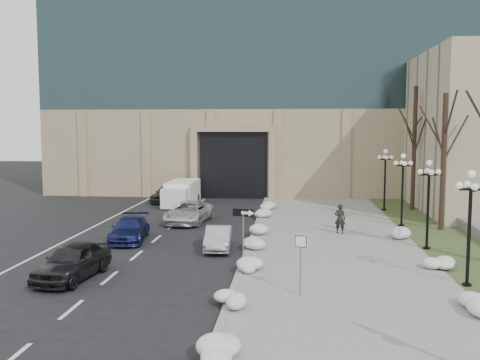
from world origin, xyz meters
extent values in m
plane|color=black|center=(0.00, 0.00, 0.00)|extent=(160.00, 160.00, 0.00)
cube|color=gray|center=(3.50, 14.00, 0.06)|extent=(9.00, 40.00, 0.12)
cube|color=gray|center=(-1.00, 14.00, 0.07)|extent=(0.30, 40.00, 0.14)
cube|color=#364824|center=(10.00, 14.00, 0.05)|extent=(4.00, 40.00, 0.10)
cube|color=slate|center=(12.00, 16.00, 0.35)|extent=(0.50, 30.00, 0.70)
cube|color=tan|center=(-2.00, 42.00, 4.00)|extent=(40.00, 20.00, 8.00)
cube|color=black|center=(-4.00, 33.00, 3.00)|extent=(6.00, 2.50, 6.00)
cube|color=tan|center=(-4.00, 31.60, 6.30)|extent=(7.50, 0.60, 0.60)
cube|color=tan|center=(-7.50, 31.60, 3.00)|extent=(0.60, 0.60, 6.00)
cube|color=tan|center=(-0.50, 31.60, 3.00)|extent=(0.60, 0.60, 6.00)
imported|color=black|center=(-8.01, 5.74, 0.77)|extent=(2.31, 4.68, 1.54)
imported|color=#B1B4B9|center=(-2.59, 11.79, 0.61)|extent=(1.57, 3.81, 1.23)
imported|color=navy|center=(-7.91, 13.45, 0.66)|extent=(2.40, 4.74, 1.32)
imported|color=silver|center=(-5.63, 19.34, 0.71)|extent=(2.88, 5.33, 1.42)
imported|color=#313136|center=(-9.36, 28.87, 0.73)|extent=(2.52, 4.55, 1.47)
imported|color=black|center=(4.13, 16.08, 1.00)|extent=(0.73, 0.57, 1.76)
cube|color=white|center=(-7.83, 28.03, 0.97)|extent=(2.16, 4.84, 1.93)
cube|color=white|center=(-7.85, 25.13, 0.87)|extent=(2.04, 1.56, 1.55)
cylinder|color=black|center=(-8.81, 25.33, 0.34)|extent=(0.25, 0.68, 0.68)
cylinder|color=black|center=(-6.88, 25.32, 0.34)|extent=(0.25, 0.68, 0.68)
cylinder|color=black|center=(-8.78, 29.48, 0.34)|extent=(0.25, 0.68, 0.68)
cylinder|color=black|center=(-6.85, 29.47, 0.34)|extent=(0.25, 0.68, 0.68)
cylinder|color=slate|center=(-0.90, 7.77, 1.37)|extent=(0.06, 0.06, 2.74)
cube|color=black|center=(-0.90, 7.77, 2.64)|extent=(0.98, 0.31, 0.34)
cube|color=white|center=(-0.75, 7.70, 2.64)|extent=(0.46, 0.14, 0.13)
cone|color=white|center=(-0.50, 7.62, 2.64)|extent=(0.30, 0.33, 0.27)
cylinder|color=slate|center=(1.61, 4.12, 1.20)|extent=(0.07, 0.07, 2.40)
cube|color=white|center=(1.61, 4.12, 2.18)|extent=(0.52, 0.12, 0.52)
cube|color=black|center=(1.60, 4.10, 2.18)|extent=(0.45, 0.08, 0.46)
cube|color=white|center=(1.60, 4.09, 2.18)|extent=(0.39, 0.07, 0.39)
ellipsoid|color=white|center=(-0.47, -1.91, 0.30)|extent=(1.10, 1.60, 0.36)
ellipsoid|color=white|center=(-0.76, 2.86, 0.30)|extent=(1.10, 1.60, 0.36)
ellipsoid|color=white|center=(-0.53, 7.22, 0.30)|extent=(1.10, 1.60, 0.36)
ellipsoid|color=white|center=(-0.90, 11.74, 0.30)|extent=(1.10, 1.60, 0.36)
ellipsoid|color=white|center=(-0.55, 15.62, 0.30)|extent=(1.10, 1.60, 0.36)
ellipsoid|color=white|center=(-0.53, 20.90, 0.30)|extent=(1.10, 1.60, 0.36)
ellipsoid|color=white|center=(-0.81, 24.89, 0.30)|extent=(1.10, 1.60, 0.36)
ellipsoid|color=white|center=(7.55, 2.89, 0.30)|extent=(1.10, 1.60, 0.36)
ellipsoid|color=white|center=(7.87, 8.88, 0.30)|extent=(1.10, 1.60, 0.36)
ellipsoid|color=white|center=(7.36, 15.07, 0.30)|extent=(1.10, 1.60, 0.36)
cylinder|color=black|center=(8.30, 6.00, 0.10)|extent=(0.36, 0.36, 0.20)
cylinder|color=black|center=(8.30, 6.00, 2.00)|extent=(0.14, 0.14, 4.00)
cylinder|color=black|center=(8.30, 6.00, 4.00)|extent=(0.10, 0.90, 0.10)
cylinder|color=black|center=(8.30, 6.00, 4.00)|extent=(0.90, 0.10, 0.10)
sphere|color=white|center=(8.30, 6.00, 4.60)|extent=(0.32, 0.32, 0.32)
sphere|color=white|center=(7.85, 6.00, 4.15)|extent=(0.28, 0.28, 0.28)
sphere|color=white|center=(8.30, 6.45, 4.15)|extent=(0.28, 0.28, 0.28)
sphere|color=white|center=(8.30, 5.55, 4.15)|extent=(0.28, 0.28, 0.28)
cylinder|color=black|center=(8.30, 12.50, 0.10)|extent=(0.36, 0.36, 0.20)
cylinder|color=black|center=(8.30, 12.50, 2.00)|extent=(0.14, 0.14, 4.00)
cylinder|color=black|center=(8.30, 12.50, 4.00)|extent=(0.10, 0.90, 0.10)
cylinder|color=black|center=(8.30, 12.50, 4.00)|extent=(0.90, 0.10, 0.10)
sphere|color=white|center=(8.30, 12.50, 4.60)|extent=(0.32, 0.32, 0.32)
sphere|color=white|center=(8.75, 12.50, 4.15)|extent=(0.28, 0.28, 0.28)
sphere|color=white|center=(7.85, 12.50, 4.15)|extent=(0.28, 0.28, 0.28)
sphere|color=white|center=(8.30, 12.95, 4.15)|extent=(0.28, 0.28, 0.28)
sphere|color=white|center=(8.30, 12.05, 4.15)|extent=(0.28, 0.28, 0.28)
cylinder|color=black|center=(8.30, 19.00, 0.10)|extent=(0.36, 0.36, 0.20)
cylinder|color=black|center=(8.30, 19.00, 2.00)|extent=(0.14, 0.14, 4.00)
cylinder|color=black|center=(8.30, 19.00, 4.00)|extent=(0.10, 0.90, 0.10)
cylinder|color=black|center=(8.30, 19.00, 4.00)|extent=(0.90, 0.10, 0.10)
sphere|color=white|center=(8.30, 19.00, 4.60)|extent=(0.32, 0.32, 0.32)
sphere|color=white|center=(8.75, 19.00, 4.15)|extent=(0.28, 0.28, 0.28)
sphere|color=white|center=(7.85, 19.00, 4.15)|extent=(0.28, 0.28, 0.28)
sphere|color=white|center=(8.30, 19.45, 4.15)|extent=(0.28, 0.28, 0.28)
sphere|color=white|center=(8.30, 18.55, 4.15)|extent=(0.28, 0.28, 0.28)
cylinder|color=black|center=(8.30, 25.50, 0.10)|extent=(0.36, 0.36, 0.20)
cylinder|color=black|center=(8.30, 25.50, 2.00)|extent=(0.14, 0.14, 4.00)
cylinder|color=black|center=(8.30, 25.50, 4.00)|extent=(0.10, 0.90, 0.10)
cylinder|color=black|center=(8.30, 25.50, 4.00)|extent=(0.90, 0.10, 0.10)
sphere|color=white|center=(8.30, 25.50, 4.60)|extent=(0.32, 0.32, 0.32)
sphere|color=white|center=(8.75, 25.50, 4.15)|extent=(0.28, 0.28, 0.28)
sphere|color=white|center=(7.85, 25.50, 4.15)|extent=(0.28, 0.28, 0.28)
sphere|color=white|center=(8.30, 25.95, 4.15)|extent=(0.28, 0.28, 0.28)
sphere|color=white|center=(8.30, 25.05, 4.15)|extent=(0.28, 0.28, 0.28)
cylinder|color=black|center=(10.50, 18.00, 4.25)|extent=(0.32, 0.32, 8.50)
cylinder|color=black|center=(10.50, 26.00, 4.75)|extent=(0.32, 0.32, 9.50)
camera|label=1|loc=(1.24, -15.72, 6.48)|focal=40.00mm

